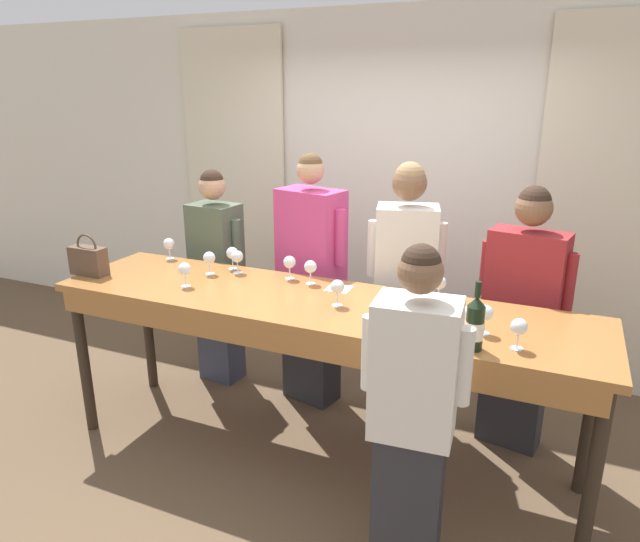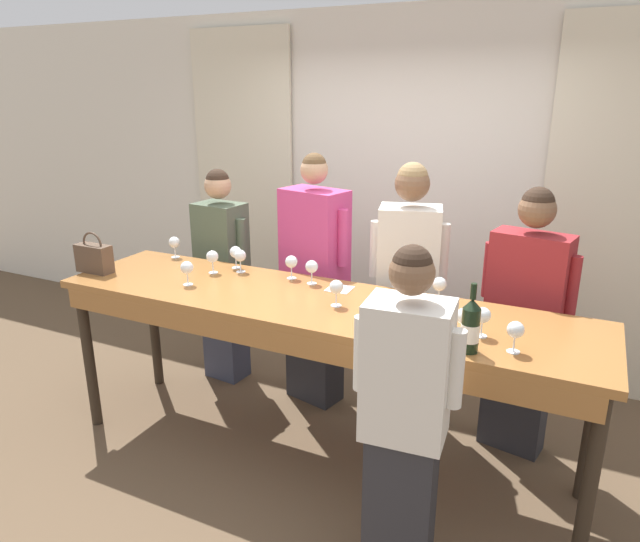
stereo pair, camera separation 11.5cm
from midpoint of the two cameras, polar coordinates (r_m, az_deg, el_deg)
The scene contains 25 objects.
ground_plane at distance 3.75m, azimuth -1.42°, elevation -18.01°, with size 18.00×18.00×0.00m, color brown.
wall_back at distance 4.71m, azimuth 7.34°, elevation 7.98°, with size 12.00×0.06×2.80m.
curtain_panel_left at distance 5.29m, azimuth -9.07°, elevation 8.37°, with size 0.99×0.03×2.69m.
curtain_panel_right at distance 4.49m, azimuth 26.10°, elevation 5.06°, with size 0.99×0.03×2.69m.
tasting_bar at distance 3.26m, azimuth -1.76°, elevation -4.73°, with size 3.17×0.78×1.05m.
wine_bottle at distance 2.69m, azimuth 14.05°, elevation -5.20°, with size 0.09×0.09×0.33m.
handbag at distance 3.97m, azimuth -22.93°, elevation 1.03°, with size 0.25×0.10×0.27m.
wine_glass_front_left at distance 3.25m, azimuth 10.85°, elevation -1.23°, with size 0.08×0.08×0.15m.
wine_glass_front_mid at distance 4.15m, azimuth -15.65°, elevation 2.59°, with size 0.08×0.08×0.15m.
wine_glass_front_right at distance 3.54m, azimuth -14.29°, elevation 0.11°, with size 0.08×0.08×0.15m.
wine_glass_center_left at distance 2.83m, azimuth 13.32°, elevation -4.29°, with size 0.08×0.08×0.15m.
wine_glass_center_mid at distance 3.82m, azimuth -9.63°, elevation 1.72°, with size 0.08×0.08×0.15m.
wine_glass_center_right at distance 3.13m, azimuth 0.69°, elevation -1.68°, with size 0.08×0.08×0.15m.
wine_glass_back_left at distance 2.75m, azimuth 18.15°, elevation -5.40°, with size 0.08×0.08×0.15m.
wine_glass_back_mid at distance 3.74m, azimuth -9.16°, elevation 1.39°, with size 0.08×0.08×0.15m.
wine_glass_back_right at distance 2.87m, azimuth 15.10°, elevation -4.14°, with size 0.08×0.08×0.15m.
wine_glass_near_host at distance 3.74m, azimuth -11.89°, elevation 1.25°, with size 0.08×0.08×0.15m.
wine_glass_by_bottle at distance 3.58m, azimuth -3.99°, elevation 0.82°, with size 0.08×0.08×0.15m.
wine_glass_by_handbag at distance 3.48m, azimuth -1.91°, elevation 0.35°, with size 0.08×0.08×0.15m.
napkin at distance 3.42m, azimuth 0.94°, elevation -1.77°, with size 0.15×0.15×0.00m.
guest_olive_jacket at distance 4.37m, azimuth -10.98°, elevation -0.49°, with size 0.47×0.29×1.64m.
guest_pink_top at distance 3.98m, azimuth -1.73°, elevation -1.10°, with size 0.55×0.35×1.80m.
guest_cream_sweater at distance 3.76m, azimuth 7.55°, elevation -2.32°, with size 0.50×0.36×1.77m.
guest_striped_shirt at distance 3.66m, azimuth 18.61°, elevation -4.48°, with size 0.56×0.29×1.67m.
host_pouring at distance 2.56m, azimuth 7.88°, elevation -14.66°, with size 0.47×0.27×1.62m.
Camera 1 is at (1.24, -2.77, 2.20)m, focal length 32.00 mm.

